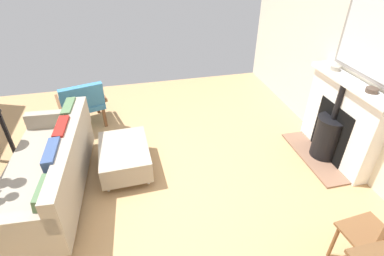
# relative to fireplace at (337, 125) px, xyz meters

# --- Properties ---
(ground_plane) EXTENTS (5.86, 5.82, 0.01)m
(ground_plane) POSITION_rel_fireplace_xyz_m (2.74, 0.00, -0.49)
(ground_plane) COLOR tan
(wall_left) EXTENTS (0.12, 5.82, 2.90)m
(wall_left) POSITION_rel_fireplace_xyz_m (-0.19, 0.00, 0.96)
(wall_left) COLOR silver
(wall_left) RESTS_ON ground
(fireplace) EXTENTS (0.52, 1.28, 1.11)m
(fireplace) POSITION_rel_fireplace_xyz_m (0.00, 0.00, 0.00)
(fireplace) COLOR brown
(fireplace) RESTS_ON ground
(mirror_over_mantel) EXTENTS (0.04, 0.96, 0.97)m
(mirror_over_mantel) POSITION_rel_fireplace_xyz_m (-0.11, 0.00, 1.16)
(mirror_over_mantel) COLOR gray
(mantel_bowl_near) EXTENTS (0.12, 0.12, 0.06)m
(mantel_bowl_near) POSITION_rel_fireplace_xyz_m (-0.01, -0.33, 0.65)
(mantel_bowl_near) COLOR #9E9384
(mantel_bowl_near) RESTS_ON fireplace
(mantel_bowl_far) EXTENTS (0.13, 0.13, 0.05)m
(mantel_bowl_far) POSITION_rel_fireplace_xyz_m (-0.01, 0.31, 0.64)
(mantel_bowl_far) COLOR #47382D
(mantel_bowl_far) RESTS_ON fireplace
(sofa) EXTENTS (0.93, 1.90, 0.80)m
(sofa) POSITION_rel_fireplace_xyz_m (3.48, -0.08, -0.14)
(sofa) COLOR #B2B2B7
(sofa) RESTS_ON ground
(ottoman) EXTENTS (0.62, 0.84, 0.36)m
(ottoman) POSITION_rel_fireplace_xyz_m (2.69, -0.32, -0.26)
(ottoman) COLOR #B2B2B7
(ottoman) RESTS_ON ground
(armchair_accent) EXTENTS (0.80, 0.73, 0.76)m
(armchair_accent) POSITION_rel_fireplace_xyz_m (3.24, -1.51, -0.06)
(armchair_accent) COLOR brown
(armchair_accent) RESTS_ON ground
(dining_chair_near_fireplace) EXTENTS (0.43, 0.43, 0.82)m
(dining_chair_near_fireplace) POSITION_rel_fireplace_xyz_m (0.72, 1.57, 0.00)
(dining_chair_near_fireplace) COLOR brown
(dining_chair_near_fireplace) RESTS_ON ground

